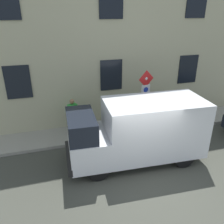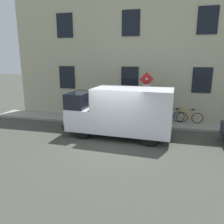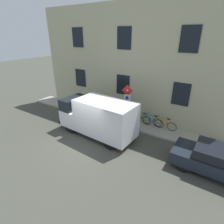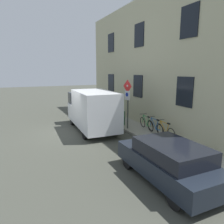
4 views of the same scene
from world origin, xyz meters
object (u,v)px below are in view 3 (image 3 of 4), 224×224
(pedestrian, at_px, (97,102))
(bicycle_orange, at_px, (164,124))
(delivery_van, at_px, (98,117))
(sign_post_stacked, at_px, (127,100))
(bicycle_green, at_px, (141,118))
(bicycle_blue, at_px, (152,121))
(litter_bin, at_px, (116,116))
(parked_hatchback, at_px, (218,161))

(pedestrian, bearing_deg, bicycle_orange, -114.36)
(delivery_van, relative_size, pedestrian, 3.16)
(sign_post_stacked, height_order, bicycle_green, sign_post_stacked)
(sign_post_stacked, distance_m, pedestrian, 3.51)
(bicycle_blue, bearing_deg, pedestrian, 7.26)
(bicycle_blue, xyz_separation_m, litter_bin, (-0.82, 2.53, 0.08))
(bicycle_blue, bearing_deg, sign_post_stacked, 36.73)
(sign_post_stacked, relative_size, litter_bin, 3.23)
(bicycle_orange, distance_m, bicycle_blue, 0.88)
(parked_hatchback, bearing_deg, sign_post_stacked, -15.57)
(delivery_van, xyz_separation_m, bicycle_green, (2.88, -1.76, -0.82))
(delivery_van, relative_size, bicycle_orange, 3.17)
(bicycle_orange, bearing_deg, bicycle_blue, 3.44)
(bicycle_blue, bearing_deg, parked_hatchback, 153.13)
(delivery_van, distance_m, litter_bin, 2.19)
(delivery_van, distance_m, bicycle_blue, 3.99)
(delivery_van, height_order, pedestrian, delivery_van)
(delivery_van, height_order, bicycle_green, delivery_van)
(bicycle_orange, distance_m, pedestrian, 5.74)
(bicycle_orange, distance_m, litter_bin, 3.51)
(delivery_van, bearing_deg, pedestrian, -47.92)
(bicycle_orange, relative_size, pedestrian, 1.00)
(sign_post_stacked, xyz_separation_m, litter_bin, (0.14, 0.96, -1.51))
(parked_hatchback, relative_size, bicycle_green, 2.36)
(pedestrian, bearing_deg, delivery_van, -167.05)
(bicycle_blue, height_order, litter_bin, litter_bin)
(sign_post_stacked, bearing_deg, bicycle_blue, -58.63)
(bicycle_orange, height_order, bicycle_green, same)
(bicycle_orange, xyz_separation_m, pedestrian, (-0.16, 5.71, 0.56))
(sign_post_stacked, distance_m, parked_hatchback, 6.30)
(bicycle_blue, xyz_separation_m, bicycle_green, (0.00, 0.88, 0.00))
(parked_hatchback, height_order, litter_bin, parked_hatchback)
(delivery_van, relative_size, bicycle_blue, 3.17)
(sign_post_stacked, relative_size, parked_hatchback, 0.72)
(parked_hatchback, height_order, bicycle_green, parked_hatchback)
(bicycle_blue, xyz_separation_m, pedestrian, (-0.16, 4.83, 0.56))
(bicycle_orange, xyz_separation_m, litter_bin, (-0.82, 3.41, 0.08))
(delivery_van, distance_m, bicycle_orange, 4.62)
(bicycle_blue, height_order, bicycle_green, same)
(parked_hatchback, xyz_separation_m, bicycle_green, (2.72, 5.20, -0.22))
(sign_post_stacked, relative_size, bicycle_green, 1.70)
(sign_post_stacked, height_order, bicycle_orange, sign_post_stacked)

